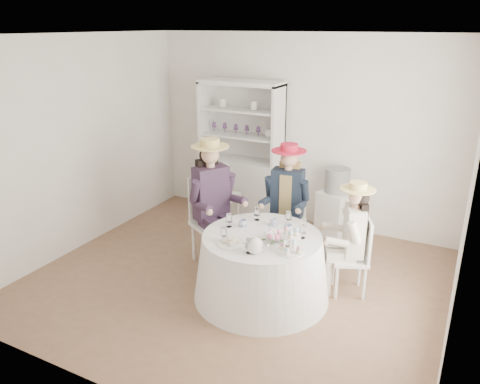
% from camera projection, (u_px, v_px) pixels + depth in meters
% --- Properties ---
extents(ground, '(4.50, 4.50, 0.00)m').
position_uv_depth(ground, '(236.00, 280.00, 5.43)').
color(ground, brown).
rests_on(ground, ground).
extents(ceiling, '(4.50, 4.50, 0.00)m').
position_uv_depth(ceiling, '(235.00, 35.00, 4.51)').
color(ceiling, white).
rests_on(ceiling, wall_back).
extents(wall_back, '(4.50, 0.00, 4.50)m').
position_uv_depth(wall_back, '(301.00, 132.00, 6.64)').
color(wall_back, silver).
rests_on(wall_back, ground).
extents(wall_front, '(4.50, 0.00, 4.50)m').
position_uv_depth(wall_front, '(104.00, 242.00, 3.30)').
color(wall_front, silver).
rests_on(wall_front, ground).
extents(wall_left, '(0.00, 4.50, 4.50)m').
position_uv_depth(wall_left, '(79.00, 145.00, 5.94)').
color(wall_left, silver).
rests_on(wall_left, ground).
extents(wall_right, '(0.00, 4.50, 4.50)m').
position_uv_depth(wall_right, '(468.00, 204.00, 4.00)').
color(wall_right, silver).
rests_on(wall_right, ground).
extents(tea_table, '(1.46, 1.46, 0.72)m').
position_uv_depth(tea_table, '(262.00, 267.00, 4.98)').
color(tea_table, white).
rests_on(tea_table, ground).
extents(hutch, '(1.30, 0.69, 2.05)m').
position_uv_depth(hutch, '(242.00, 170.00, 7.00)').
color(hutch, silver).
rests_on(hutch, ground).
extents(side_table, '(0.51, 0.51, 0.63)m').
position_uv_depth(side_table, '(335.00, 213.00, 6.51)').
color(side_table, silver).
rests_on(side_table, ground).
extents(hatbox, '(0.36, 0.36, 0.33)m').
position_uv_depth(hatbox, '(337.00, 180.00, 6.34)').
color(hatbox, black).
rests_on(hatbox, side_table).
extents(guest_left, '(0.67, 0.61, 1.56)m').
position_uv_depth(guest_left, '(212.00, 196.00, 5.53)').
color(guest_left, silver).
rests_on(guest_left, ground).
extents(guest_mid, '(0.55, 0.57, 1.47)m').
position_uv_depth(guest_mid, '(287.00, 196.00, 5.66)').
color(guest_mid, silver).
rests_on(guest_mid, ground).
extents(guest_right, '(0.54, 0.49, 1.28)m').
position_uv_depth(guest_right, '(352.00, 233.00, 4.93)').
color(guest_right, silver).
rests_on(guest_right, ground).
extents(spare_chair, '(0.45, 0.45, 1.03)m').
position_uv_depth(spare_chair, '(219.00, 193.00, 6.57)').
color(spare_chair, silver).
rests_on(spare_chair, ground).
extents(teacup_a, '(0.11, 0.11, 0.07)m').
position_uv_depth(teacup_a, '(243.00, 224.00, 5.07)').
color(teacup_a, white).
rests_on(teacup_a, tea_table).
extents(teacup_b, '(0.09, 0.09, 0.07)m').
position_uv_depth(teacup_b, '(273.00, 223.00, 5.10)').
color(teacup_b, white).
rests_on(teacup_b, tea_table).
extents(teacup_c, '(0.11, 0.11, 0.07)m').
position_uv_depth(teacup_c, '(288.00, 229.00, 4.94)').
color(teacup_c, white).
rests_on(teacup_c, tea_table).
extents(flower_bowl, '(0.29, 0.29, 0.06)m').
position_uv_depth(flower_bowl, '(280.00, 237.00, 4.76)').
color(flower_bowl, white).
rests_on(flower_bowl, tea_table).
extents(flower_arrangement, '(0.17, 0.17, 0.06)m').
position_uv_depth(flower_arrangement, '(273.00, 236.00, 4.68)').
color(flower_arrangement, pink).
rests_on(flower_arrangement, tea_table).
extents(table_teapot, '(0.23, 0.17, 0.18)m').
position_uv_depth(table_teapot, '(255.00, 246.00, 4.48)').
color(table_teapot, white).
rests_on(table_teapot, tea_table).
extents(sandwich_plate, '(0.29, 0.29, 0.06)m').
position_uv_depth(sandwich_plate, '(231.00, 243.00, 4.67)').
color(sandwich_plate, white).
rests_on(sandwich_plate, tea_table).
extents(cupcake_stand, '(0.26, 0.26, 0.24)m').
position_uv_depth(cupcake_stand, '(291.00, 244.00, 4.48)').
color(cupcake_stand, white).
rests_on(cupcake_stand, tea_table).
extents(stemware_set, '(0.88, 0.89, 0.15)m').
position_uv_depth(stemware_set, '(262.00, 229.00, 4.84)').
color(stemware_set, white).
rests_on(stemware_set, tea_table).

